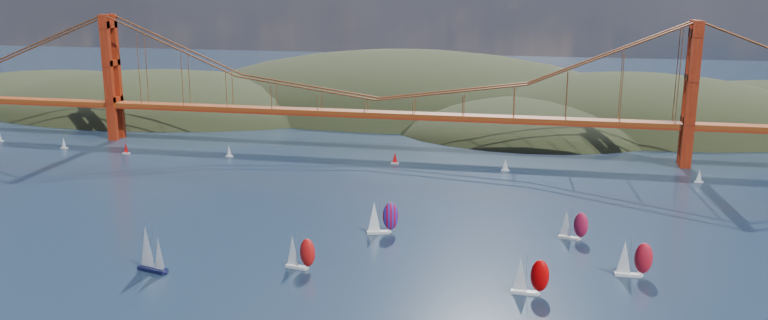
{
  "coord_description": "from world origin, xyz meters",
  "views": [
    {
      "loc": [
        66.52,
        -115.87,
        69.37
      ],
      "look_at": [
        21.99,
        90.0,
        18.61
      ],
      "focal_mm": 35.0,
      "sensor_mm": 36.0,
      "label": 1
    }
  ],
  "objects_px": {
    "racer_1": "(529,275)",
    "racer_2": "(633,258)",
    "racer_rwb": "(382,217)",
    "sloop_navy": "(150,250)",
    "racer_3": "(573,224)",
    "racer_0": "(300,252)"
  },
  "relations": [
    {
      "from": "racer_3",
      "to": "racer_rwb",
      "type": "relative_size",
      "value": 0.88
    },
    {
      "from": "racer_0",
      "to": "racer_rwb",
      "type": "xyz_separation_m",
      "value": [
        14.11,
        30.13,
        0.48
      ]
    },
    {
      "from": "racer_rwb",
      "to": "sloop_navy",
      "type": "bearing_deg",
      "value": -158.7
    },
    {
      "from": "racer_1",
      "to": "sloop_navy",
      "type": "bearing_deg",
      "value": -174.23
    },
    {
      "from": "sloop_navy",
      "to": "racer_0",
      "type": "distance_m",
      "value": 36.19
    },
    {
      "from": "racer_3",
      "to": "sloop_navy",
      "type": "bearing_deg",
      "value": -143.08
    },
    {
      "from": "racer_2",
      "to": "racer_rwb",
      "type": "distance_m",
      "value": 67.94
    },
    {
      "from": "racer_3",
      "to": "racer_1",
      "type": "bearing_deg",
      "value": -92.25
    },
    {
      "from": "racer_rwb",
      "to": "racer_1",
      "type": "bearing_deg",
      "value": -56.68
    },
    {
      "from": "racer_2",
      "to": "racer_rwb",
      "type": "bearing_deg",
      "value": 163.71
    },
    {
      "from": "sloop_navy",
      "to": "racer_2",
      "type": "relative_size",
      "value": 1.28
    },
    {
      "from": "sloop_navy",
      "to": "racer_2",
      "type": "bearing_deg",
      "value": 25.44
    },
    {
      "from": "racer_1",
      "to": "racer_2",
      "type": "distance_m",
      "value": 28.88
    },
    {
      "from": "racer_0",
      "to": "racer_2",
      "type": "bearing_deg",
      "value": 19.2
    },
    {
      "from": "racer_rwb",
      "to": "racer_0",
      "type": "bearing_deg",
      "value": -132.52
    },
    {
      "from": "sloop_navy",
      "to": "racer_0",
      "type": "relative_size",
      "value": 1.37
    },
    {
      "from": "sloop_navy",
      "to": "racer_3",
      "type": "relative_size",
      "value": 1.4
    },
    {
      "from": "sloop_navy",
      "to": "racer_rwb",
      "type": "height_order",
      "value": "sloop_navy"
    },
    {
      "from": "racer_0",
      "to": "racer_1",
      "type": "bearing_deg",
      "value": 6.58
    },
    {
      "from": "racer_1",
      "to": "racer_rwb",
      "type": "bearing_deg",
      "value": 143.08
    },
    {
      "from": "racer_1",
      "to": "racer_rwb",
      "type": "xyz_separation_m",
      "value": [
        -41.51,
        33.91,
        0.27
      ]
    },
    {
      "from": "racer_2",
      "to": "racer_rwb",
      "type": "xyz_separation_m",
      "value": [
        -65.54,
        17.9,
        0.18
      ]
    }
  ]
}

